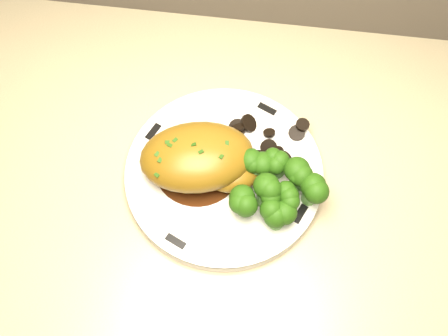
# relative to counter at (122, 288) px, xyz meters

# --- Properties ---
(counter) EXTENTS (2.06, 0.68, 1.01)m
(counter) POSITION_rel_counter_xyz_m (0.00, 0.00, 0.00)
(counter) COLOR brown
(counter) RESTS_ON ground
(plate) EXTENTS (0.25, 0.25, 0.02)m
(plate) POSITION_rel_counter_xyz_m (0.19, 0.05, 0.45)
(plate) COLOR silver
(plate) RESTS_ON counter
(rim_accent_0) EXTENTS (0.03, 0.02, 0.00)m
(rim_accent_0) POSITION_rel_counter_xyz_m (0.24, 0.15, 0.46)
(rim_accent_0) COLOR black
(rim_accent_0) RESTS_ON plate
(rim_accent_1) EXTENTS (0.02, 0.03, 0.00)m
(rim_accent_1) POSITION_rel_counter_xyz_m (0.10, 0.10, 0.46)
(rim_accent_1) COLOR black
(rim_accent_1) RESTS_ON plate
(rim_accent_2) EXTENTS (0.03, 0.02, 0.00)m
(rim_accent_2) POSITION_rel_counter_xyz_m (0.15, -0.04, 0.46)
(rim_accent_2) COLOR black
(rim_accent_2) RESTS_ON plate
(rim_accent_3) EXTENTS (0.02, 0.03, 0.00)m
(rim_accent_3) POSITION_rel_counter_xyz_m (0.29, 0.01, 0.46)
(rim_accent_3) COLOR black
(rim_accent_3) RESTS_ON plate
(gravy_pool) EXTENTS (0.11, 0.11, 0.00)m
(gravy_pool) POSITION_rel_counter_xyz_m (0.16, 0.06, 0.46)
(gravy_pool) COLOR #361909
(gravy_pool) RESTS_ON plate
(chicken_breast) EXTENTS (0.16, 0.12, 0.05)m
(chicken_breast) POSITION_rel_counter_xyz_m (0.16, 0.05, 0.48)
(chicken_breast) COLOR brown
(chicken_breast) RESTS_ON plate
(mushroom_pile) EXTENTS (0.09, 0.07, 0.02)m
(mushroom_pile) POSITION_rel_counter_xyz_m (0.24, 0.09, 0.46)
(mushroom_pile) COLOR black
(mushroom_pile) RESTS_ON plate
(broccoli_florets) EXTENTS (0.10, 0.09, 0.04)m
(broccoli_florets) POSITION_rel_counter_xyz_m (0.26, 0.03, 0.48)
(broccoli_florets) COLOR #528F3C
(broccoli_florets) RESTS_ON plate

